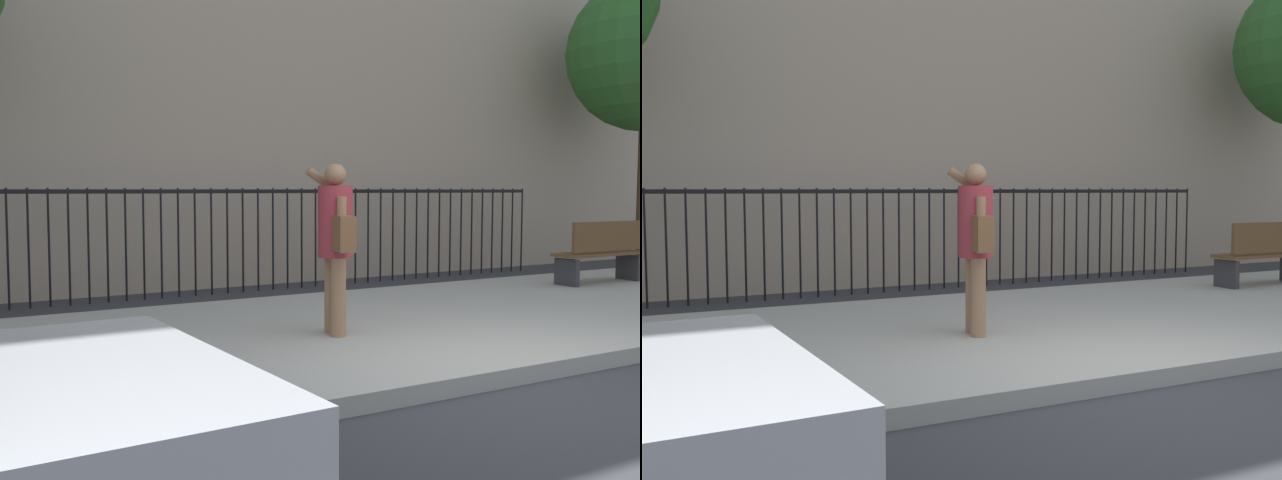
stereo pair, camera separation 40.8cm
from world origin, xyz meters
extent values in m
plane|color=#333338|center=(0.00, 0.00, 0.00)|extent=(60.00, 60.00, 0.00)
cube|color=#9E9B93|center=(0.00, 2.20, 0.07)|extent=(28.00, 4.40, 0.15)
cube|color=black|center=(0.00, 5.90, 1.55)|extent=(12.00, 0.04, 0.06)
cylinder|color=black|center=(-3.45, 5.90, 0.80)|extent=(0.03, 0.03, 1.60)
cylinder|color=black|center=(-3.19, 5.90, 0.80)|extent=(0.03, 0.03, 1.60)
cylinder|color=black|center=(-2.94, 5.90, 0.80)|extent=(0.03, 0.03, 1.60)
cylinder|color=black|center=(-2.68, 5.90, 0.80)|extent=(0.03, 0.03, 1.60)
cylinder|color=black|center=(-2.43, 5.90, 0.80)|extent=(0.03, 0.03, 1.60)
cylinder|color=black|center=(-2.17, 5.90, 0.80)|extent=(0.03, 0.03, 1.60)
cylinder|color=black|center=(-1.91, 5.90, 0.80)|extent=(0.03, 0.03, 1.60)
cylinder|color=black|center=(-1.66, 5.90, 0.80)|extent=(0.03, 0.03, 1.60)
cylinder|color=black|center=(-1.40, 5.90, 0.80)|extent=(0.03, 0.03, 1.60)
cylinder|color=black|center=(-1.15, 5.90, 0.80)|extent=(0.03, 0.03, 1.60)
cylinder|color=black|center=(-0.89, 5.90, 0.80)|extent=(0.03, 0.03, 1.60)
cylinder|color=black|center=(-0.64, 5.90, 0.80)|extent=(0.03, 0.03, 1.60)
cylinder|color=black|center=(-0.38, 5.90, 0.80)|extent=(0.03, 0.03, 1.60)
cylinder|color=black|center=(-0.13, 5.90, 0.80)|extent=(0.03, 0.03, 1.60)
cylinder|color=black|center=(0.13, 5.90, 0.80)|extent=(0.03, 0.03, 1.60)
cylinder|color=black|center=(0.38, 5.90, 0.80)|extent=(0.03, 0.03, 1.60)
cylinder|color=black|center=(0.64, 5.90, 0.80)|extent=(0.03, 0.03, 1.60)
cylinder|color=black|center=(0.89, 5.90, 0.80)|extent=(0.03, 0.03, 1.60)
cylinder|color=black|center=(1.15, 5.90, 0.80)|extent=(0.03, 0.03, 1.60)
cylinder|color=black|center=(1.40, 5.90, 0.80)|extent=(0.03, 0.03, 1.60)
cylinder|color=black|center=(1.66, 5.90, 0.80)|extent=(0.03, 0.03, 1.60)
cylinder|color=black|center=(1.91, 5.90, 0.80)|extent=(0.03, 0.03, 1.60)
cylinder|color=black|center=(2.17, 5.90, 0.80)|extent=(0.03, 0.03, 1.60)
cylinder|color=black|center=(2.43, 5.90, 0.80)|extent=(0.03, 0.03, 1.60)
cylinder|color=black|center=(2.68, 5.90, 0.80)|extent=(0.03, 0.03, 1.60)
cylinder|color=black|center=(2.94, 5.90, 0.80)|extent=(0.03, 0.03, 1.60)
cylinder|color=black|center=(3.19, 5.90, 0.80)|extent=(0.03, 0.03, 1.60)
cylinder|color=black|center=(3.45, 5.90, 0.80)|extent=(0.03, 0.03, 1.60)
cylinder|color=black|center=(3.70, 5.90, 0.80)|extent=(0.03, 0.03, 1.60)
cylinder|color=black|center=(3.96, 5.90, 0.80)|extent=(0.03, 0.03, 1.60)
cylinder|color=black|center=(4.21, 5.90, 0.80)|extent=(0.03, 0.03, 1.60)
cylinder|color=black|center=(4.47, 5.90, 0.80)|extent=(0.03, 0.03, 1.60)
cylinder|color=black|center=(4.72, 5.90, 0.80)|extent=(0.03, 0.03, 1.60)
cylinder|color=black|center=(4.98, 5.90, 0.80)|extent=(0.03, 0.03, 1.60)
cylinder|color=black|center=(5.23, 5.90, 0.80)|extent=(0.03, 0.03, 1.60)
cylinder|color=black|center=(5.49, 5.90, 0.80)|extent=(0.03, 0.03, 1.60)
cylinder|color=black|center=(5.74, 5.90, 0.80)|extent=(0.03, 0.03, 1.60)
cylinder|color=black|center=(6.00, 5.90, 0.80)|extent=(0.03, 0.03, 1.60)
cylinder|color=#936B4C|center=(-0.62, 1.95, 0.53)|extent=(0.15, 0.15, 0.76)
cylinder|color=#936B4C|center=(-0.66, 1.75, 0.53)|extent=(0.15, 0.15, 0.76)
cylinder|color=#992D38|center=(-0.64, 1.85, 1.26)|extent=(0.41, 0.41, 0.70)
sphere|color=#936B4C|center=(-0.64, 1.85, 1.72)|extent=(0.22, 0.22, 0.22)
cylinder|color=#936B4C|center=(-0.60, 2.04, 1.61)|extent=(0.50, 0.20, 0.38)
cylinder|color=#936B4C|center=(-0.68, 1.65, 1.24)|extent=(0.09, 0.09, 0.53)
cube|color=black|center=(-0.55, 1.98, 1.70)|extent=(0.03, 0.07, 0.15)
cube|color=brown|center=(-0.70, 1.59, 1.16)|extent=(0.22, 0.31, 0.34)
cube|color=brown|center=(4.86, 3.18, 0.60)|extent=(1.60, 0.45, 0.05)
cube|color=brown|center=(4.86, 2.98, 0.88)|extent=(1.60, 0.06, 0.44)
cube|color=#333338|center=(4.16, 3.18, 0.35)|extent=(0.08, 0.41, 0.40)
camera|label=1|loc=(-4.14, -4.03, 1.57)|focal=39.48mm
camera|label=2|loc=(-3.78, -4.23, 1.57)|focal=39.48mm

